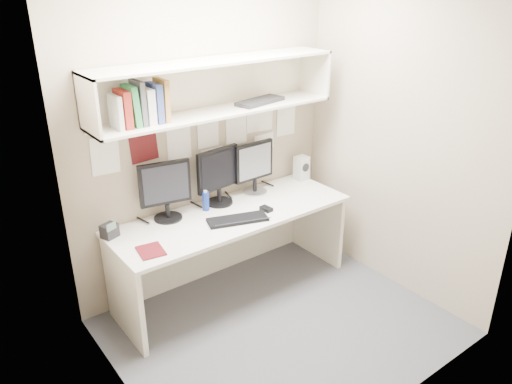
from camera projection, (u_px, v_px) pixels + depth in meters
floor at (281, 327)px, 3.84m from camera, size 2.40×2.00×0.01m
wall_back at (206, 135)px, 4.05m from camera, size 2.40×0.02×2.60m
wall_front at (409, 225)px, 2.59m from camera, size 2.40×0.02×2.60m
wall_left at (113, 218)px, 2.66m from camera, size 0.02×2.00×2.60m
wall_right at (400, 137)px, 3.98m from camera, size 0.02×2.00×2.60m
desk at (232, 252)px, 4.17m from camera, size 2.00×0.70×0.73m
overhead_hutch at (213, 86)px, 3.78m from camera, size 2.00×0.38×0.40m
pinned_papers at (206, 141)px, 4.07m from camera, size 1.92×0.01×0.48m
monitor_left at (165, 188)px, 3.83m from camera, size 0.40×0.22×0.47m
monitor_center at (218, 174)px, 4.09m from camera, size 0.41×0.22×0.48m
monitor_right at (254, 166)px, 4.30m from camera, size 0.39×0.22×0.46m
keyboard at (238, 220)px, 3.88m from camera, size 0.50×0.31×0.02m
mouse at (266, 209)px, 4.05m from camera, size 0.07×0.11×0.03m
speaker at (301, 168)px, 4.64m from camera, size 0.11×0.12×0.22m
blue_bottle at (206, 201)px, 4.03m from camera, size 0.06×0.06×0.17m
maroon_notebook at (151, 251)px, 3.45m from camera, size 0.20×0.23×0.01m
desk_phone at (110, 231)px, 3.63m from camera, size 0.14×0.13×0.13m
book_stack at (140, 105)px, 3.40m from camera, size 0.38×0.19×0.30m
hutch_tray at (260, 101)px, 4.02m from camera, size 0.46×0.25×0.03m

